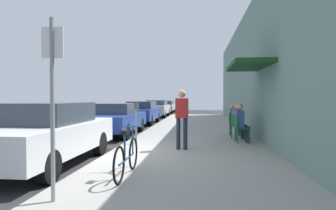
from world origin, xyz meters
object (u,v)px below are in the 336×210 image
Objects in this scene: parked_car_0 at (47,133)px; seated_patron_0 at (242,121)px; parking_meter at (136,120)px; cafe_chair_0 at (240,127)px; seated_patron_2 at (235,118)px; cafe_chair_2 at (233,122)px; parked_car_3 at (157,108)px; pedestrian_standing at (182,114)px; parked_car_1 at (116,118)px; street_sign at (52,94)px; cafe_chair_1 at (237,125)px; bicycle_0 at (127,157)px; parked_car_4 at (166,107)px; parked_car_2 at (141,112)px; seated_patron_1 at (238,120)px.

parked_car_0 reaches higher than seated_patron_0.
cafe_chair_0 is (3.32, 0.67, -0.26)m from parking_meter.
seated_patron_0 and seated_patron_2 have the same top height.
cafe_chair_2 is at bearing 89.98° from cafe_chair_0.
seated_patron_2 is at bearing 88.18° from cafe_chair_0.
pedestrian_standing reaches higher than parked_car_3.
parking_meter is 3.39m from cafe_chair_0.
street_sign reaches higher than parked_car_1.
seated_patron_0 is at bearing 11.31° from parking_meter.
seated_patron_0 is 1.48× the size of cafe_chair_1.
seated_patron_2 is (4.93, -0.40, 0.10)m from parked_car_1.
seated_patron_0 is at bearing 37.99° from pedestrian_standing.
cafe_chair_0 and cafe_chair_2 have the same top height.
bicycle_0 is at bearing -121.24° from cafe_chair_0.
cafe_chair_1 is at bearing 62.82° from street_sign.
parked_car_0 is 1.00× the size of parked_car_4.
parked_car_2 is 1.00× the size of parked_car_3.
cafe_chair_0 is (4.87, -14.06, -0.11)m from parked_car_3.
seated_patron_0 is 2.39m from pedestrian_standing.
bicycle_0 is 1.33× the size of seated_patron_1.
parking_meter reaches higher than seated_patron_1.
street_sign is at bearing -83.66° from parked_car_2.
parked_car_3 is 5.06× the size of cafe_chair_1.
parked_car_2 is 1.00× the size of parked_car_4.
parked_car_0 is at bearing -90.00° from parked_car_3.
cafe_chair_2 is (4.87, 5.15, -0.14)m from parked_car_0.
street_sign is at bearing -113.65° from cafe_chair_2.
parked_car_4 is at bearing 94.24° from parking_meter.
cafe_chair_1 is at bearing 89.75° from cafe_chair_0.
seated_patron_1 is (4.93, -6.91, 0.10)m from parked_car_2.
parked_car_0 is 3.08m from street_sign.
seated_patron_0 is 0.80m from cafe_chair_1.
seated_patron_2 is (4.93, -5.82, 0.10)m from parked_car_2.
parking_meter is at bearing -79.52° from parked_car_2.
street_sign is 7.47m from seated_patron_1.
parking_meter is (1.55, -20.92, 0.20)m from parked_car_4.
seated_patron_0 is (4.93, -20.25, 0.13)m from parked_car_4.
cafe_chair_2 is at bearing -50.02° from parked_car_2.
parked_car_1 is at bearing 163.09° from seated_patron_1.
seated_patron_0 is at bearing 59.37° from street_sign.
parked_car_2 reaches higher than cafe_chair_0.
cafe_chair_1 is 2.92m from pedestrian_standing.
parking_meter reaches higher than parked_car_2.
street_sign reaches higher than cafe_chair_0.
seated_patron_1 is (4.93, -19.45, 0.13)m from parked_car_4.
parked_car_2 is 13.61m from street_sign.
parked_car_0 is 5.06× the size of cafe_chair_0.
parked_car_0 reaches higher than cafe_chair_1.
parking_meter is at bearing 58.91° from parked_car_0.
parked_car_4 is (0.00, 12.54, -0.03)m from parked_car_2.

